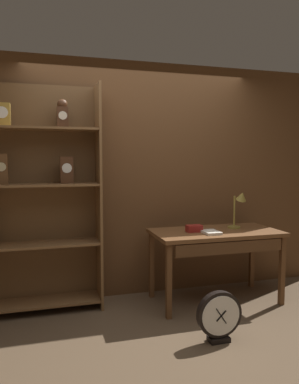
{
  "coord_description": "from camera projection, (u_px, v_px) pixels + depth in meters",
  "views": [
    {
      "loc": [
        -1.03,
        -2.74,
        1.52
      ],
      "look_at": [
        -0.01,
        0.84,
        1.2
      ],
      "focal_mm": 34.48,
      "sensor_mm": 36.0,
      "label": 1
    }
  ],
  "objects": [
    {
      "name": "toolbox_small",
      "position": [
        194.0,
        228.0,
        3.87
      ],
      "size": [
        0.16,
        0.1,
        0.07
      ],
      "primitive_type": "cube",
      "color": "maroon",
      "rests_on": "workbench"
    },
    {
      "name": "workbench",
      "position": [
        217.0,
        239.0,
        3.92
      ],
      "size": [
        1.36,
        0.69,
        0.77
      ],
      "color": "brown",
      "rests_on": "ground"
    },
    {
      "name": "back_wood_panel",
      "position": [
        139.0,
        180.0,
        4.15
      ],
      "size": [
        4.8,
        0.05,
        2.6
      ],
      "primitive_type": "cube",
      "color": "brown",
      "rests_on": "ground"
    },
    {
      "name": "open_repair_manual",
      "position": [
        211.0,
        232.0,
        3.79
      ],
      "size": [
        0.16,
        0.22,
        0.02
      ],
      "primitive_type": "cube",
      "rotation": [
        0.0,
        0.0,
        0.01
      ],
      "color": "silver",
      "rests_on": "workbench"
    },
    {
      "name": "bookshelf",
      "position": [
        34.0,
        199.0,
        3.66
      ],
      "size": [
        1.27,
        0.36,
        2.28
      ],
      "color": "brown",
      "rests_on": "ground"
    },
    {
      "name": "desk_lamp",
      "position": [
        239.0,
        205.0,
        4.04
      ],
      "size": [
        0.19,
        0.19,
        0.42
      ],
      "color": "olive",
      "rests_on": "workbench"
    },
    {
      "name": "round_clock_large",
      "position": [
        219.0,
        316.0,
        3.08
      ],
      "size": [
        0.39,
        0.11,
        0.43
      ],
      "color": "black",
      "rests_on": "ground"
    },
    {
      "name": "ground_plane",
      "position": [
        178.0,
        345.0,
        3.03
      ],
      "size": [
        10.0,
        10.0,
        0.0
      ],
      "primitive_type": "plane",
      "color": "brown"
    }
  ]
}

